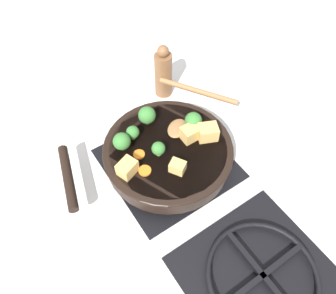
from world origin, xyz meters
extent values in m
plane|color=silver|center=(0.00, 0.00, 0.00)|extent=(2.40, 2.40, 0.00)
cube|color=black|center=(0.00, 0.00, 0.00)|extent=(0.31, 0.31, 0.01)
torus|color=black|center=(0.00, 0.00, 0.02)|extent=(0.24, 0.24, 0.01)
cube|color=black|center=(0.00, 0.00, 0.02)|extent=(0.01, 0.23, 0.01)
cube|color=black|center=(0.00, 0.00, 0.02)|extent=(0.23, 0.01, 0.01)
cube|color=black|center=(0.00, 0.36, 0.00)|extent=(0.31, 0.31, 0.01)
torus|color=black|center=(0.00, 0.36, 0.02)|extent=(0.24, 0.24, 0.01)
cube|color=black|center=(0.00, 0.36, 0.02)|extent=(0.01, 0.23, 0.01)
cube|color=black|center=(0.00, 0.36, 0.02)|extent=(0.23, 0.01, 0.01)
cylinder|color=black|center=(0.00, 0.00, 0.05)|extent=(0.33, 0.33, 0.05)
cylinder|color=brown|center=(0.00, 0.00, 0.05)|extent=(0.30, 0.30, 0.04)
torus|color=black|center=(0.00, 0.00, 0.07)|extent=(0.33, 0.33, 0.01)
cylinder|color=black|center=(0.25, -0.07, 0.06)|extent=(0.07, 0.18, 0.02)
ellipsoid|color=olive|center=(-0.05, -0.03, 0.08)|extent=(0.08, 0.08, 0.01)
cylinder|color=olive|center=(-0.18, -0.11, 0.08)|extent=(0.14, 0.21, 0.02)
cube|color=tan|center=(-0.10, 0.03, 0.10)|extent=(0.06, 0.06, 0.04)
cube|color=tan|center=(-0.06, 0.01, 0.09)|extent=(0.05, 0.04, 0.04)
cube|color=tan|center=(0.12, 0.01, 0.09)|extent=(0.05, 0.05, 0.04)
cube|color=tan|center=(0.02, 0.07, 0.09)|extent=(0.04, 0.05, 0.03)
cylinder|color=#709956|center=(0.00, -0.10, 0.08)|extent=(0.01, 0.01, 0.01)
sphere|color=#387533|center=(0.00, -0.10, 0.10)|extent=(0.05, 0.05, 0.05)
cylinder|color=#709956|center=(0.06, -0.07, 0.08)|extent=(0.01, 0.01, 0.01)
sphere|color=#387533|center=(0.06, -0.07, 0.10)|extent=(0.03, 0.03, 0.03)
cylinder|color=#709956|center=(0.03, 0.01, 0.08)|extent=(0.01, 0.01, 0.01)
sphere|color=#387533|center=(0.03, 0.01, 0.10)|extent=(0.03, 0.03, 0.03)
cylinder|color=#709956|center=(0.10, -0.06, 0.08)|extent=(0.01, 0.01, 0.01)
sphere|color=#387533|center=(0.10, -0.06, 0.10)|extent=(0.04, 0.04, 0.04)
cylinder|color=#709956|center=(-0.09, -0.02, 0.08)|extent=(0.01, 0.01, 0.01)
sphere|color=#387533|center=(-0.09, -0.02, 0.10)|extent=(0.04, 0.04, 0.04)
cylinder|color=orange|center=(0.07, -0.02, 0.08)|extent=(0.03, 0.03, 0.01)
cylinder|color=orange|center=(0.09, 0.03, 0.08)|extent=(0.03, 0.03, 0.01)
cylinder|color=brown|center=(-0.14, -0.24, 0.07)|extent=(0.05, 0.05, 0.14)
sphere|color=brown|center=(-0.14, -0.24, 0.16)|extent=(0.03, 0.03, 0.03)
camera|label=1|loc=(0.28, 0.41, 0.74)|focal=35.00mm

